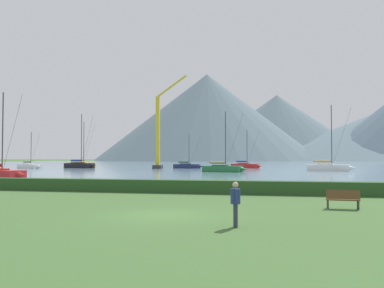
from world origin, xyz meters
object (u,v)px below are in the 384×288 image
(sailboat_slip_7, at_px, (223,168))
(person_seated_viewer, at_px, (235,200))
(sailboat_slip_1, at_px, (329,167))
(sailboat_slip_4, at_px, (187,166))
(sailboat_slip_9, at_px, (30,166))
(sailboat_slip_11, at_px, (82,164))
(dock_crane, at_px, (159,135))
(sailboat_slip_6, at_px, (80,165))
(park_bench_near_path, at_px, (343,198))
(sailboat_slip_0, at_px, (245,165))

(sailboat_slip_7, bearing_deg, person_seated_viewer, -68.50)
(sailboat_slip_1, distance_m, sailboat_slip_7, 21.13)
(sailboat_slip_4, height_order, sailboat_slip_9, sailboat_slip_9)
(sailboat_slip_11, relative_size, dock_crane, 0.57)
(sailboat_slip_4, relative_size, sailboat_slip_7, 0.74)
(sailboat_slip_6, bearing_deg, sailboat_slip_1, 5.20)
(sailboat_slip_11, bearing_deg, park_bench_near_path, -50.52)
(sailboat_slip_1, distance_m, sailboat_slip_11, 64.95)
(sailboat_slip_1, bearing_deg, sailboat_slip_9, -169.96)
(sailboat_slip_6, xyz_separation_m, sailboat_slip_7, (37.39, -19.61, -0.08))
(sailboat_slip_1, xyz_separation_m, sailboat_slip_7, (-18.86, -9.53, -0.07))
(sailboat_slip_9, distance_m, person_seated_viewer, 87.50)
(sailboat_slip_7, height_order, person_seated_viewer, sailboat_slip_7)
(sailboat_slip_1, bearing_deg, sailboat_slip_0, 146.49)
(sailboat_slip_11, bearing_deg, sailboat_slip_7, -30.92)
(sailboat_slip_7, xyz_separation_m, park_bench_near_path, (12.27, -48.98, -0.13))
(sailboat_slip_4, distance_m, sailboat_slip_6, 26.15)
(sailboat_slip_6, relative_size, park_bench_near_path, 8.13)
(sailboat_slip_0, height_order, sailboat_slip_6, sailboat_slip_6)
(sailboat_slip_7, xyz_separation_m, dock_crane, (-17.26, 18.78, 6.95))
(sailboat_slip_11, bearing_deg, sailboat_slip_4, -9.59)
(sailboat_slip_11, relative_size, park_bench_near_path, 7.64)
(sailboat_slip_6, bearing_deg, sailboat_slip_11, 129.92)
(sailboat_slip_0, xyz_separation_m, sailboat_slip_7, (-1.83, -27.74, 0.03))
(sailboat_slip_0, bearing_deg, dock_crane, -137.39)
(sailboat_slip_4, bearing_deg, person_seated_viewer, -72.13)
(park_bench_near_path, bearing_deg, person_seated_viewer, -122.96)
(sailboat_slip_4, xyz_separation_m, person_seated_viewer, (19.02, -77.95, 0.39))
(sailboat_slip_9, xyz_separation_m, sailboat_slip_11, (4.19, 17.42, 0.13))
(dock_crane, bearing_deg, sailboat_slip_9, -169.62)
(sailboat_slip_9, height_order, dock_crane, dock_crane)
(sailboat_slip_11, distance_m, dock_crane, 28.80)
(sailboat_slip_7, xyz_separation_m, person_seated_viewer, (7.59, -55.24, 0.31))
(sailboat_slip_6, relative_size, dock_crane, 0.61)
(sailboat_slip_4, relative_size, dock_crane, 0.37)
(person_seated_viewer, bearing_deg, park_bench_near_path, 40.00)
(park_bench_near_path, bearing_deg, dock_crane, 117.34)
(sailboat_slip_7, distance_m, sailboat_slip_9, 48.57)
(sailboat_slip_6, bearing_deg, sailboat_slip_7, -12.31)
(sailboat_slip_1, relative_size, sailboat_slip_7, 1.17)
(sailboat_slip_6, bearing_deg, park_bench_near_path, -38.73)
(sailboat_slip_9, bearing_deg, sailboat_slip_1, 15.81)
(dock_crane, bearing_deg, sailboat_slip_1, -14.37)
(sailboat_slip_4, height_order, dock_crane, dock_crane)
(sailboat_slip_9, bearing_deg, person_seated_viewer, -32.48)
(sailboat_slip_1, bearing_deg, sailboat_slip_7, -139.79)
(sailboat_slip_1, relative_size, sailboat_slip_4, 1.58)
(sailboat_slip_1, xyz_separation_m, sailboat_slip_4, (-30.28, 13.18, -0.15))
(sailboat_slip_4, relative_size, sailboat_slip_6, 0.61)
(sailboat_slip_6, bearing_deg, person_seated_viewer, -43.63)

